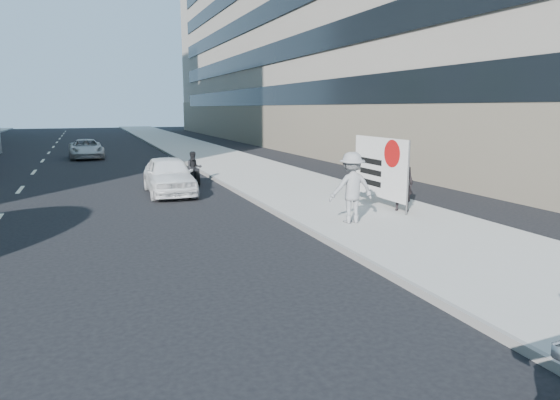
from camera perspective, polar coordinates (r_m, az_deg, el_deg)
name	(u,v)px	position (r m, az deg, el deg)	size (l,w,h in m)	color
ground	(311,280)	(9.78, 3.53, -9.06)	(160.00, 160.00, 0.00)	black
near_sidewalk	(231,163)	(29.61, -5.64, 4.26)	(5.00, 120.00, 0.15)	#A09D96
near_building	(336,29)	(45.94, 6.45, 18.87)	(14.00, 70.00, 20.00)	gray
jogger	(352,188)	(13.74, 8.18, 1.41)	(1.26, 0.72, 1.95)	gray
pedestrian_woman	(403,183)	(15.63, 13.83, 1.90)	(0.63, 0.41, 1.73)	black
protest_banner	(380,167)	(16.19, 11.32, 3.67)	(0.08, 3.06, 2.20)	#4C4C4C
white_sedan_near	(169,175)	(19.60, -12.58, 2.79)	(1.71, 4.24, 1.45)	white
white_sedan_far	(86,149)	(35.18, -21.27, 5.47)	(2.05, 4.45, 1.24)	silver
motorcycle	(194,170)	(21.88, -9.82, 3.44)	(0.71, 2.04, 1.42)	black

